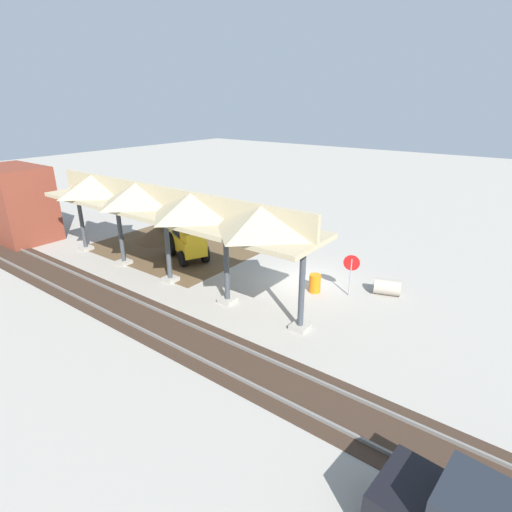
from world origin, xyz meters
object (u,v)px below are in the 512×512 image
Objects in this scene: concrete_pipe at (387,287)px; backhoe at (186,237)px; stop_sign at (351,267)px; traffic_barrel at (315,283)px; brick_utility_building at (16,203)px.

backhoe is at bearing 11.55° from concrete_pipe.
stop_sign is at bearing -173.59° from backhoe.
stop_sign is 0.39× the size of backhoe.
concrete_pipe is at bearing -168.45° from backhoe.
stop_sign is 1.47× the size of concrete_pipe.
stop_sign is at bearing -156.85° from traffic_barrel.
backhoe reaches higher than concrete_pipe.
backhoe is 3.80× the size of concrete_pipe.
stop_sign is 9.90m from backhoe.
concrete_pipe is (-1.40, -1.19, -1.09)m from stop_sign.
backhoe is 8.39m from traffic_barrel.
stop_sign reaches higher than traffic_barrel.
traffic_barrel is at bearing -166.87° from brick_utility_building.
traffic_barrel is (1.50, 0.64, -1.02)m from stop_sign.
backhoe is at bearing 3.18° from traffic_barrel.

